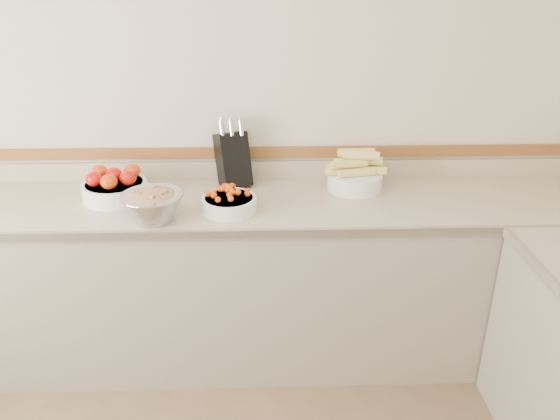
{
  "coord_description": "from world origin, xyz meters",
  "views": [
    {
      "loc": [
        0.29,
        -0.8,
        1.98
      ],
      "look_at": [
        0.35,
        1.35,
        1.0
      ],
      "focal_mm": 35.0,
      "sensor_mm": 36.0,
      "label": 1
    }
  ],
  "objects_px": {
    "knife_block": "(233,158)",
    "cherry_tomato_bowl": "(229,201)",
    "corn_bowl": "(355,175)",
    "rhubarb_bowl": "(152,204)",
    "tomato_bowl": "(114,186)"
  },
  "relations": [
    {
      "from": "knife_block",
      "to": "cherry_tomato_bowl",
      "type": "relative_size",
      "value": 1.4
    },
    {
      "from": "corn_bowl",
      "to": "cherry_tomato_bowl",
      "type": "bearing_deg",
      "value": -158.05
    },
    {
      "from": "cherry_tomato_bowl",
      "to": "rhubarb_bowl",
      "type": "distance_m",
      "value": 0.36
    },
    {
      "from": "tomato_bowl",
      "to": "corn_bowl",
      "type": "height_order",
      "value": "corn_bowl"
    },
    {
      "from": "corn_bowl",
      "to": "tomato_bowl",
      "type": "bearing_deg",
      "value": -175.52
    },
    {
      "from": "knife_block",
      "to": "tomato_bowl",
      "type": "relative_size",
      "value": 1.15
    },
    {
      "from": "cherry_tomato_bowl",
      "to": "tomato_bowl",
      "type": "bearing_deg",
      "value": 164.38
    },
    {
      "from": "rhubarb_bowl",
      "to": "cherry_tomato_bowl",
      "type": "bearing_deg",
      "value": 16.66
    },
    {
      "from": "tomato_bowl",
      "to": "corn_bowl",
      "type": "bearing_deg",
      "value": 4.48
    },
    {
      "from": "knife_block",
      "to": "rhubarb_bowl",
      "type": "relative_size",
      "value": 1.31
    },
    {
      "from": "rhubarb_bowl",
      "to": "knife_block",
      "type": "bearing_deg",
      "value": 51.35
    },
    {
      "from": "tomato_bowl",
      "to": "rhubarb_bowl",
      "type": "height_order",
      "value": "same"
    },
    {
      "from": "corn_bowl",
      "to": "rhubarb_bowl",
      "type": "height_order",
      "value": "corn_bowl"
    },
    {
      "from": "knife_block",
      "to": "cherry_tomato_bowl",
      "type": "distance_m",
      "value": 0.34
    },
    {
      "from": "cherry_tomato_bowl",
      "to": "corn_bowl",
      "type": "height_order",
      "value": "corn_bowl"
    }
  ]
}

